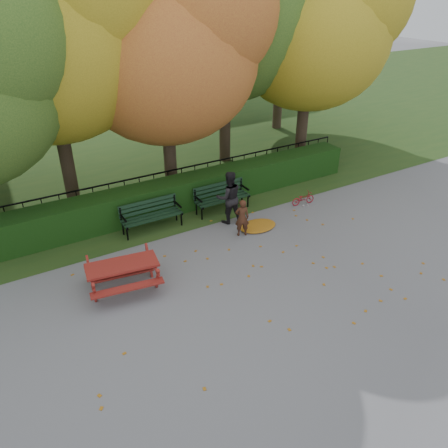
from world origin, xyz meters
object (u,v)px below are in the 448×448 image
bench_left (151,213)px  tree_c (176,43)px  tree_b (56,25)px  child (242,218)px  tree_e (322,25)px  picnic_table (122,270)px  bench_right (221,195)px  bicycle (303,198)px  tree_g (293,9)px  adult (229,197)px

bench_left → tree_c: bearing=46.6°
tree_b → tree_c: (3.28, -0.78, -0.58)m
tree_c → child: size_ratio=7.05×
tree_e → picnic_table: bearing=-154.9°
tree_c → picnic_table: size_ratio=4.33×
bench_right → bicycle: bench_right is taller
bicycle → tree_g: bearing=-27.0°
tree_b → tree_c: 3.42m
bench_right → tree_g: bearing=40.0°
bench_left → adult: bearing=-20.0°
tree_e → child: size_ratio=7.18×
tree_b → bicycle: 8.97m
tree_c → bicycle: bearing=-49.8°
tree_e → adult: size_ratio=4.96×
tree_c → bench_right: tree_c is taller
bench_left → adult: (2.21, -0.80, 0.30)m
tree_b → tree_e: bearing=-6.2°
tree_e → bench_right: tree_e is taller
tree_b → adult: (3.35, -3.85, -4.58)m
tree_b → bench_left: (1.14, -3.04, -4.88)m
bench_left → adult: 2.37m
tree_c → child: bearing=-90.3°
picnic_table → bicycle: 6.74m
tree_g → adult: 11.09m
tree_g → bicycle: (-4.71, -7.10, -5.16)m
tree_g → picnic_table: bearing=-143.3°
tree_b → picnic_table: size_ratio=4.76×
tree_g → tree_b: bearing=-164.4°
tree_c → picnic_table: (-3.81, -4.63, -4.27)m
tree_g → tree_c: bearing=-153.1°
bench_left → bicycle: size_ratio=2.19×
bench_right → adult: (-0.19, -0.80, 0.30)m
tree_e → bicycle: tree_e is taller
adult → child: bearing=96.9°
tree_c → tree_b: bearing=166.5°
tree_e → picnic_table: (-9.50, -4.44, -4.53)m
adult → bench_left: bearing=-7.1°
tree_b → bench_right: 6.76m
child → adult: size_ratio=0.69×
tree_b → tree_e: 9.03m
tree_b → picnic_table: bearing=-95.6°
tree_b → bench_right: (3.54, -3.04, -4.88)m
child → bicycle: bearing=-146.0°
tree_e → picnic_table: size_ratio=4.41×
tree_b → bench_left: tree_b is taller
child → tree_b: bearing=-34.3°
bench_right → tree_b: bearing=139.3°
tree_e → tree_b: bearing=173.8°
tree_g → picnic_table: size_ratio=4.63×
child → adult: bearing=-74.9°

